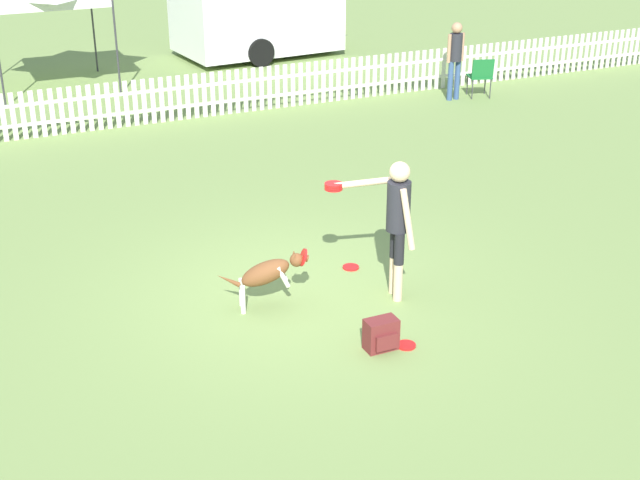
{
  "coord_description": "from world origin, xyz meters",
  "views": [
    {
      "loc": [
        -3.85,
        -8.87,
        5.02
      ],
      "look_at": [
        0.09,
        -0.32,
        0.82
      ],
      "focal_mm": 50.0,
      "sensor_mm": 36.0,
      "label": 1
    }
  ],
  "objects_px": {
    "frisbee_near_handler": "(406,345)",
    "spectator_standing": "(455,53)",
    "folding_chair_blue_left": "(481,74)",
    "equipment_trailer": "(256,6)",
    "frisbee_midfield": "(351,267)",
    "frisbee_near_dog": "(275,270)",
    "leaping_dog": "(268,273)",
    "handler_person": "(395,214)",
    "backpack_on_grass": "(381,335)"
  },
  "relations": [
    {
      "from": "leaping_dog",
      "to": "frisbee_midfield",
      "type": "height_order",
      "value": "leaping_dog"
    },
    {
      "from": "leaping_dog",
      "to": "spectator_standing",
      "type": "distance_m",
      "value": 9.98
    },
    {
      "from": "frisbee_midfield",
      "to": "spectator_standing",
      "type": "xyz_separation_m",
      "value": [
        5.69,
        6.51,
        0.98
      ]
    },
    {
      "from": "folding_chair_blue_left",
      "to": "spectator_standing",
      "type": "bearing_deg",
      "value": 7.9
    },
    {
      "from": "handler_person",
      "to": "spectator_standing",
      "type": "distance_m",
      "value": 9.28
    },
    {
      "from": "frisbee_near_handler",
      "to": "frisbee_midfield",
      "type": "xyz_separation_m",
      "value": [
        0.33,
        2.01,
        0.0
      ]
    },
    {
      "from": "leaping_dog",
      "to": "equipment_trailer",
      "type": "bearing_deg",
      "value": 173.85
    },
    {
      "from": "handler_person",
      "to": "equipment_trailer",
      "type": "height_order",
      "value": "equipment_trailer"
    },
    {
      "from": "leaping_dog",
      "to": "frisbee_near_handler",
      "type": "xyz_separation_m",
      "value": [
        1.03,
        -1.47,
        -0.44
      ]
    },
    {
      "from": "spectator_standing",
      "to": "equipment_trailer",
      "type": "relative_size",
      "value": 0.34
    },
    {
      "from": "equipment_trailer",
      "to": "frisbee_near_handler",
      "type": "bearing_deg",
      "value": -110.05
    },
    {
      "from": "frisbee_near_handler",
      "to": "folding_chair_blue_left",
      "type": "bearing_deg",
      "value": 51.78
    },
    {
      "from": "leaping_dog",
      "to": "equipment_trailer",
      "type": "distance_m",
      "value": 13.78
    },
    {
      "from": "frisbee_near_handler",
      "to": "spectator_standing",
      "type": "height_order",
      "value": "spectator_standing"
    },
    {
      "from": "spectator_standing",
      "to": "frisbee_near_dog",
      "type": "bearing_deg",
      "value": 39.49
    },
    {
      "from": "handler_person",
      "to": "frisbee_near_handler",
      "type": "xyz_separation_m",
      "value": [
        -0.43,
        -1.1,
        -1.07
      ]
    },
    {
      "from": "handler_person",
      "to": "spectator_standing",
      "type": "height_order",
      "value": "handler_person"
    },
    {
      "from": "frisbee_midfield",
      "to": "spectator_standing",
      "type": "distance_m",
      "value": 8.7
    },
    {
      "from": "frisbee_midfield",
      "to": "equipment_trailer",
      "type": "height_order",
      "value": "equipment_trailer"
    },
    {
      "from": "spectator_standing",
      "to": "backpack_on_grass",
      "type": "bearing_deg",
      "value": 49.78
    },
    {
      "from": "frisbee_near_dog",
      "to": "folding_chair_blue_left",
      "type": "bearing_deg",
      "value": 40.04
    },
    {
      "from": "frisbee_near_dog",
      "to": "spectator_standing",
      "type": "xyz_separation_m",
      "value": [
        6.61,
        6.17,
        0.98
      ]
    },
    {
      "from": "spectator_standing",
      "to": "folding_chair_blue_left",
      "type": "bearing_deg",
      "value": 166.69
    },
    {
      "from": "handler_person",
      "to": "backpack_on_grass",
      "type": "distance_m",
      "value": 1.54
    },
    {
      "from": "leaping_dog",
      "to": "spectator_standing",
      "type": "height_order",
      "value": "spectator_standing"
    },
    {
      "from": "handler_person",
      "to": "equipment_trailer",
      "type": "relative_size",
      "value": 0.36
    },
    {
      "from": "leaping_dog",
      "to": "backpack_on_grass",
      "type": "bearing_deg",
      "value": 42.65
    },
    {
      "from": "leaping_dog",
      "to": "frisbee_midfield",
      "type": "relative_size",
      "value": 5.09
    },
    {
      "from": "leaping_dog",
      "to": "spectator_standing",
      "type": "xyz_separation_m",
      "value": [
        7.04,
        7.05,
        0.54
      ]
    },
    {
      "from": "handler_person",
      "to": "frisbee_midfield",
      "type": "relative_size",
      "value": 8.08
    },
    {
      "from": "backpack_on_grass",
      "to": "folding_chair_blue_left",
      "type": "bearing_deg",
      "value": 50.41
    },
    {
      "from": "frisbee_near_dog",
      "to": "spectator_standing",
      "type": "bearing_deg",
      "value": 43.03
    },
    {
      "from": "folding_chair_blue_left",
      "to": "leaping_dog",
      "type": "bearing_deg",
      "value": 59.88
    },
    {
      "from": "frisbee_midfield",
      "to": "equipment_trailer",
      "type": "bearing_deg",
      "value": 74.33
    },
    {
      "from": "frisbee_near_dog",
      "to": "backpack_on_grass",
      "type": "relative_size",
      "value": 0.6
    },
    {
      "from": "folding_chair_blue_left",
      "to": "backpack_on_grass",
      "type": "bearing_deg",
      "value": 68.07
    },
    {
      "from": "backpack_on_grass",
      "to": "frisbee_near_dog",
      "type": "bearing_deg",
      "value": 98.03
    },
    {
      "from": "leaping_dog",
      "to": "folding_chair_blue_left",
      "type": "distance_m",
      "value": 10.33
    },
    {
      "from": "spectator_standing",
      "to": "equipment_trailer",
      "type": "height_order",
      "value": "equipment_trailer"
    },
    {
      "from": "backpack_on_grass",
      "to": "equipment_trailer",
      "type": "xyz_separation_m",
      "value": [
        4.06,
        14.28,
        1.07
      ]
    },
    {
      "from": "frisbee_near_dog",
      "to": "folding_chair_blue_left",
      "type": "height_order",
      "value": "folding_chair_blue_left"
    },
    {
      "from": "folding_chair_blue_left",
      "to": "equipment_trailer",
      "type": "relative_size",
      "value": 0.18
    },
    {
      "from": "frisbee_midfield",
      "to": "leaping_dog",
      "type": "bearing_deg",
      "value": -158.27
    },
    {
      "from": "frisbee_midfield",
      "to": "spectator_standing",
      "type": "relative_size",
      "value": 0.13
    },
    {
      "from": "frisbee_near_handler",
      "to": "equipment_trailer",
      "type": "relative_size",
      "value": 0.04
    },
    {
      "from": "frisbee_near_dog",
      "to": "backpack_on_grass",
      "type": "bearing_deg",
      "value": -81.97
    },
    {
      "from": "handler_person",
      "to": "frisbee_near_dog",
      "type": "xyz_separation_m",
      "value": [
        -1.03,
        1.24,
        -1.07
      ]
    },
    {
      "from": "equipment_trailer",
      "to": "frisbee_midfield",
      "type": "bearing_deg",
      "value": -110.94
    },
    {
      "from": "handler_person",
      "to": "equipment_trailer",
      "type": "distance_m",
      "value": 13.67
    },
    {
      "from": "frisbee_midfield",
      "to": "spectator_standing",
      "type": "bearing_deg",
      "value": 48.85
    }
  ]
}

